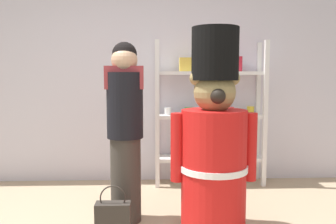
% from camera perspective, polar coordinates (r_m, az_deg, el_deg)
% --- Properties ---
extents(back_wall, '(6.40, 0.12, 2.60)m').
position_cam_1_polar(back_wall, '(4.38, -4.69, 5.78)').
color(back_wall, silver).
rests_on(back_wall, ground_plane).
extents(merchandise_shelf, '(1.31, 0.35, 1.72)m').
position_cam_1_polar(merchandise_shelf, '(4.23, 6.87, 0.13)').
color(merchandise_shelf, white).
rests_on(merchandise_shelf, ground_plane).
extents(teddy_bear_guard, '(0.72, 0.56, 1.69)m').
position_cam_1_polar(teddy_bear_guard, '(2.92, 7.50, -5.55)').
color(teddy_bear_guard, red).
rests_on(teddy_bear_guard, ground_plane).
extents(person_shopper, '(0.33, 0.32, 1.60)m').
position_cam_1_polar(person_shopper, '(3.11, -7.01, -2.51)').
color(person_shopper, '#38332D').
rests_on(person_shopper, ground_plane).
extents(shopping_bag, '(0.28, 0.13, 0.43)m').
position_cam_1_polar(shopping_bag, '(2.99, -8.97, -16.86)').
color(shopping_bag, '#332D28').
rests_on(shopping_bag, ground_plane).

